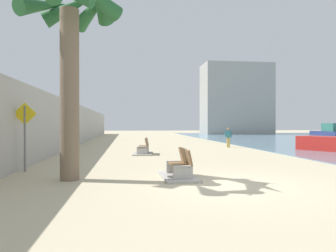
% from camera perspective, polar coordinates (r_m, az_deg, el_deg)
% --- Properties ---
extents(ground_plane, '(120.00, 120.00, 0.00)m').
position_cam_1_polar(ground_plane, '(27.29, -1.02, -3.41)').
color(ground_plane, '#C6B793').
extents(seawall, '(0.80, 64.00, 3.46)m').
position_cam_1_polar(seawall, '(27.44, -16.78, 0.21)').
color(seawall, '#ADAAA3').
rests_on(seawall, ground).
extents(palm_tree, '(3.47, 3.44, 6.80)m').
position_cam_1_polar(palm_tree, '(11.06, -16.91, 16.88)').
color(palm_tree, '#7A6651').
rests_on(palm_tree, ground).
extents(bench_near, '(1.17, 2.13, 0.98)m').
position_cam_1_polar(bench_near, '(10.69, 2.02, -8.02)').
color(bench_near, '#ADAAA3').
rests_on(bench_near, ground).
extents(bench_far, '(1.34, 2.21, 0.98)m').
position_cam_1_polar(bench_far, '(18.99, -4.41, -4.35)').
color(bench_far, '#ADAAA3').
rests_on(bench_far, ground).
extents(person_walking, '(0.51, 0.27, 1.53)m').
position_cam_1_polar(person_walking, '(24.81, 10.72, -1.77)').
color(person_walking, gold).
rests_on(person_walking, ground).
extents(boat_far_right, '(2.38, 7.89, 1.87)m').
position_cam_1_polar(boat_far_right, '(51.73, 26.62, -0.88)').
color(boat_far_right, navy).
rests_on(boat_far_right, water_bay).
extents(pedestrian_sign, '(0.85, 0.08, 2.60)m').
position_cam_1_polar(pedestrian_sign, '(13.08, -24.20, -0.43)').
color(pedestrian_sign, slate).
rests_on(pedestrian_sign, ground).
extents(harbor_building, '(12.00, 6.00, 12.43)m').
position_cam_1_polar(harbor_building, '(58.55, 12.08, 4.68)').
color(harbor_building, '#9E9E99').
rests_on(harbor_building, ground).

